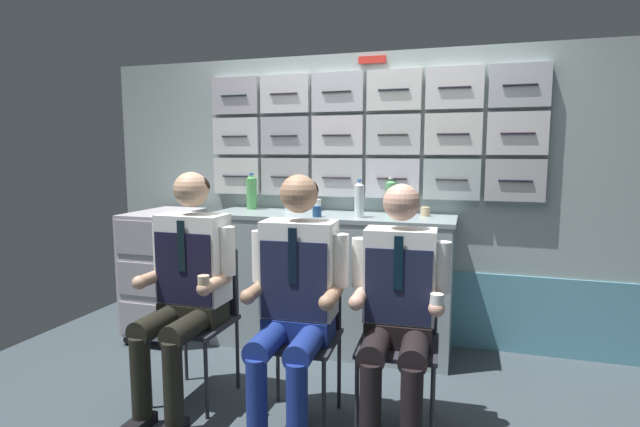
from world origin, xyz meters
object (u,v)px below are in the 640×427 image
at_px(crew_member_left, 186,278).
at_px(paper_cup_blue, 317,211).
at_px(folding_chair_center, 304,318).
at_px(folding_chair_right, 400,323).
at_px(crew_member_right, 398,300).
at_px(sparkling_bottle_green, 391,196).
at_px(service_trolley, 165,269).
at_px(folding_chair_left, 202,305).
at_px(crew_member_center, 295,290).

distance_m(crew_member_left, paper_cup_blue, 1.04).
relative_size(folding_chair_center, folding_chair_right, 1.00).
bearing_deg(crew_member_right, sparkling_bottle_green, 100.92).
height_order(service_trolley, folding_chair_right, service_trolley).
relative_size(crew_member_left, folding_chair_center, 1.53).
height_order(crew_member_left, folding_chair_right, crew_member_left).
relative_size(folding_chair_left, crew_member_left, 0.65).
bearing_deg(folding_chair_right, sparkling_bottle_green, 102.12).
height_order(crew_member_center, folding_chair_right, crew_member_center).
xyz_separation_m(folding_chair_left, folding_chair_right, (1.16, 0.03, 0.00)).
bearing_deg(paper_cup_blue, crew_member_right, -51.23).
distance_m(crew_member_left, folding_chair_center, 0.69).
xyz_separation_m(folding_chair_right, paper_cup_blue, (-0.68, 0.69, 0.49)).
xyz_separation_m(folding_chair_left, folding_chair_center, (0.65, -0.05, 0.00)).
xyz_separation_m(sparkling_bottle_green, paper_cup_blue, (-0.46, -0.34, -0.09)).
bearing_deg(paper_cup_blue, sparkling_bottle_green, 36.64).
relative_size(folding_chair_left, sparkling_bottle_green, 3.24).
distance_m(folding_chair_left, folding_chair_center, 0.65).
relative_size(service_trolley, crew_member_center, 0.74).
relative_size(crew_member_left, crew_member_right, 1.04).
xyz_separation_m(folding_chair_left, crew_member_left, (-0.00, -0.16, 0.20)).
relative_size(crew_member_left, paper_cup_blue, 17.55).
relative_size(folding_chair_center, paper_cup_blue, 11.43).
xyz_separation_m(folding_chair_left, sparkling_bottle_green, (0.94, 1.06, 0.57)).
bearing_deg(crew_member_center, sparkling_bottle_green, 77.58).
bearing_deg(crew_member_left, folding_chair_right, 9.07).
xyz_separation_m(folding_chair_right, sparkling_bottle_green, (-0.22, 1.03, 0.57)).
distance_m(service_trolley, crew_member_left, 1.19).
bearing_deg(folding_chair_left, paper_cup_blue, 56.08).
bearing_deg(sparkling_bottle_green, folding_chair_left, -131.59).
height_order(folding_chair_left, folding_chair_center, same).
bearing_deg(folding_chair_right, crew_member_left, -170.93).
distance_m(folding_chair_right, sparkling_bottle_green, 1.20).
distance_m(folding_chair_left, sparkling_bottle_green, 1.53).
distance_m(crew_member_right, sparkling_bottle_green, 1.28).
height_order(folding_chair_center, sparkling_bottle_green, sparkling_bottle_green).
height_order(folding_chair_right, crew_member_right, crew_member_right).
height_order(folding_chair_right, paper_cup_blue, paper_cup_blue).
xyz_separation_m(folding_chair_center, folding_chair_right, (0.51, 0.08, 0.00)).
bearing_deg(crew_member_center, folding_chair_center, 92.94).
distance_m(crew_member_center, paper_cup_blue, 0.99).
relative_size(folding_chair_center, crew_member_center, 0.65).
relative_size(service_trolley, sparkling_bottle_green, 3.67).
xyz_separation_m(crew_member_left, folding_chair_right, (1.16, 0.19, -0.20)).
distance_m(crew_member_left, folding_chair_right, 1.19).
distance_m(crew_member_center, crew_member_right, 0.52).
xyz_separation_m(crew_member_right, sparkling_bottle_green, (-0.23, 1.19, 0.40)).
distance_m(service_trolley, folding_chair_center, 1.62).
bearing_deg(folding_chair_left, folding_chair_right, 1.36).
distance_m(folding_chair_left, paper_cup_blue, 1.00).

